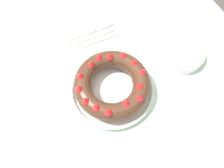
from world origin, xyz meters
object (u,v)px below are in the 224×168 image
at_px(serving_dish, 112,89).
at_px(side_bowl, 182,54).
at_px(serving_knife, 88,32).
at_px(bundt_cake, 112,84).
at_px(cake_knife, 98,40).
at_px(fork, 97,35).

height_order(serving_dish, side_bowl, side_bowl).
relative_size(serving_knife, side_bowl, 1.21).
xyz_separation_m(bundt_cake, side_bowl, (-0.02, 0.31, -0.04)).
bearing_deg(cake_knife, side_bowl, 49.76).
bearing_deg(serving_dish, cake_knife, 168.48).
bearing_deg(bundt_cake, cake_knife, 168.46).
xyz_separation_m(bundt_cake, fork, (-0.25, 0.05, -0.06)).
height_order(serving_knife, cake_knife, same).
distance_m(fork, cake_knife, 0.03).
xyz_separation_m(fork, side_bowl, (0.24, 0.25, 0.02)).
xyz_separation_m(serving_dish, cake_knife, (-0.23, 0.05, -0.01)).
height_order(serving_dish, cake_knife, serving_dish).
bearing_deg(cake_knife, bundt_cake, -12.94).
bearing_deg(serving_knife, cake_knife, 24.40).
bearing_deg(bundt_cake, serving_dish, 117.16).
height_order(bundt_cake, serving_knife, bundt_cake).
xyz_separation_m(bundt_cake, cake_knife, (-0.23, 0.05, -0.06)).
bearing_deg(fork, side_bowl, 41.78).
distance_m(serving_dish, cake_knife, 0.23).
distance_m(bundt_cake, serving_knife, 0.29).
bearing_deg(cake_knife, fork, 160.32).
bearing_deg(serving_knife, bundt_cake, -0.99).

